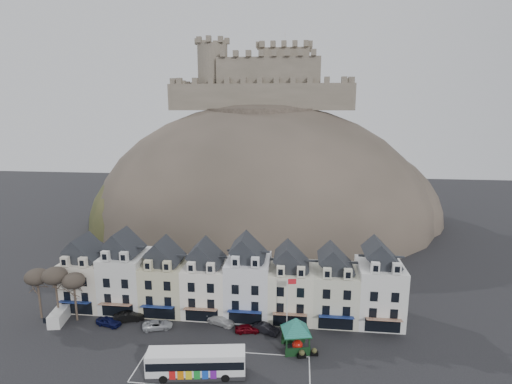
% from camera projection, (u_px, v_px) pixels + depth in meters
% --- Properties ---
extents(ground, '(300.00, 300.00, 0.00)m').
position_uv_depth(ground, '(205.00, 374.00, 49.83)').
color(ground, black).
rests_on(ground, ground).
extents(coach_bay_markings, '(22.00, 7.50, 0.01)m').
position_uv_depth(coach_bay_markings, '(223.00, 369.00, 50.82)').
color(coach_bay_markings, silver).
rests_on(coach_bay_markings, ground).
extents(townhouse_terrace, '(54.40, 9.35, 11.80)m').
position_uv_depth(townhouse_terrace, '(229.00, 281.00, 64.25)').
color(townhouse_terrace, beige).
rests_on(townhouse_terrace, ground).
extents(castle_hill, '(100.00, 76.00, 68.00)m').
position_uv_depth(castle_hill, '(265.00, 221.00, 116.72)').
color(castle_hill, '#39332C').
rests_on(castle_hill, ground).
extents(castle, '(50.20, 22.20, 22.00)m').
position_uv_depth(castle, '(265.00, 81.00, 115.34)').
color(castle, '#645B4C').
rests_on(castle, ground).
extents(tree_left_far, '(3.61, 3.61, 8.24)m').
position_uv_depth(tree_left_far, '(37.00, 277.00, 61.79)').
color(tree_left_far, '#392E24').
rests_on(tree_left_far, ground).
extents(tree_left_mid, '(3.78, 3.78, 8.64)m').
position_uv_depth(tree_left_mid, '(55.00, 276.00, 61.39)').
color(tree_left_mid, '#392E24').
rests_on(tree_left_mid, ground).
extents(tree_left_near, '(3.43, 3.43, 7.84)m').
position_uv_depth(tree_left_near, '(74.00, 281.00, 61.21)').
color(tree_left_near, '#392E24').
rests_on(tree_left_near, ground).
extents(bus, '(12.36, 4.49, 3.41)m').
position_uv_depth(bus, '(196.00, 362.00, 49.23)').
color(bus, '#262628').
rests_on(bus, ground).
extents(bus_shelter, '(7.35, 7.35, 4.78)m').
position_uv_depth(bus_shelter, '(296.00, 325.00, 54.16)').
color(bus_shelter, black).
rests_on(bus_shelter, ground).
extents(red_buoy, '(1.47, 1.47, 1.78)m').
position_uv_depth(red_buoy, '(297.00, 346.00, 54.18)').
color(red_buoy, black).
rests_on(red_buoy, ground).
extents(flagpole, '(1.31, 0.32, 9.17)m').
position_uv_depth(flagpole, '(288.00, 303.00, 57.18)').
color(flagpole, silver).
rests_on(flagpole, ground).
extents(white_van, '(2.64, 4.59, 1.97)m').
position_uv_depth(white_van, '(59.00, 317.00, 61.64)').
color(white_van, silver).
rests_on(white_van, ground).
extents(planter_west, '(1.23, 0.82, 1.13)m').
position_uv_depth(planter_west, '(302.00, 354.00, 53.02)').
color(planter_west, black).
rests_on(planter_west, ground).
extents(planter_east, '(1.09, 0.73, 1.05)m').
position_uv_depth(planter_east, '(314.00, 352.00, 53.55)').
color(planter_east, black).
rests_on(planter_east, ground).
extents(car_navy, '(4.22, 2.51, 1.35)m').
position_uv_depth(car_navy, '(109.00, 322.00, 60.82)').
color(car_navy, '#0B0F3B').
rests_on(car_navy, ground).
extents(car_black, '(4.86, 3.16, 1.51)m').
position_uv_depth(car_black, '(129.00, 317.00, 62.13)').
color(car_black, black).
rests_on(car_black, ground).
extents(car_silver, '(4.79, 3.26, 1.23)m').
position_uv_depth(car_silver, '(158.00, 325.00, 60.03)').
color(car_silver, silver).
rests_on(car_silver, ground).
extents(car_white, '(4.84, 3.37, 1.30)m').
position_uv_depth(car_white, '(221.00, 320.00, 61.29)').
color(car_white, silver).
rests_on(car_white, ground).
extents(car_maroon, '(3.82, 2.04, 1.23)m').
position_uv_depth(car_maroon, '(247.00, 329.00, 59.00)').
color(car_maroon, '#56040C').
rests_on(car_maroon, ground).
extents(car_charcoal, '(4.29, 2.74, 1.34)m').
position_uv_depth(car_charcoal, '(266.00, 328.00, 58.94)').
color(car_charcoal, black).
rests_on(car_charcoal, ground).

